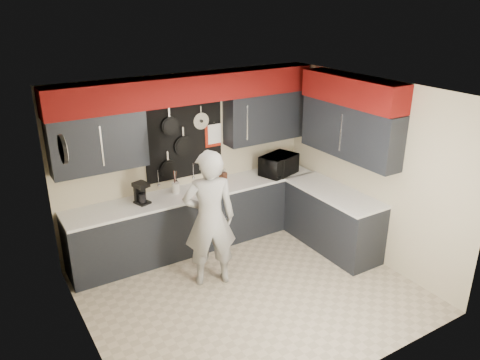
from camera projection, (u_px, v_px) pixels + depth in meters
ground at (250, 292)px, 6.10m from camera, size 4.00×4.00×0.00m
back_wall_assembly at (191, 116)px, 6.63m from camera, size 4.00×0.36×2.60m
right_wall_assembly at (353, 123)px, 6.49m from camera, size 0.36×3.50×2.60m
left_wall_assembly at (82, 241)px, 4.65m from camera, size 0.05×3.50×2.60m
base_cabinets at (237, 218)px, 7.07m from camera, size 3.95×2.20×0.92m
microwave at (279, 165)px, 7.45m from camera, size 0.68×0.56×0.32m
knife_block at (223, 179)px, 7.06m from camera, size 0.11×0.11×0.20m
utensil_crock at (176, 188)px, 6.79m from camera, size 0.12×0.12×0.15m
coffee_maker at (141, 192)px, 6.43m from camera, size 0.22×0.25×0.30m
person at (210, 219)px, 5.99m from camera, size 0.79×0.64×1.86m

